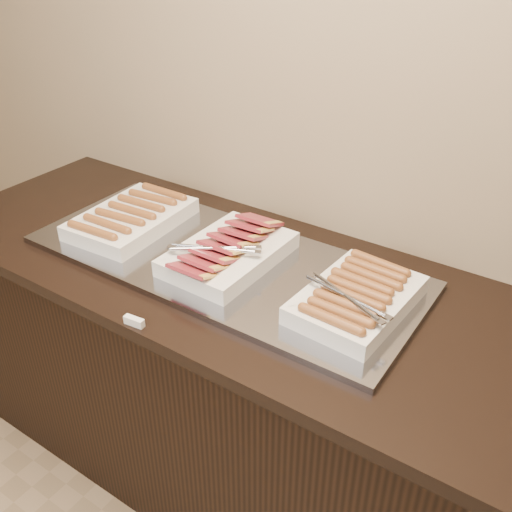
# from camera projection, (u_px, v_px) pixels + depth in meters

# --- Properties ---
(counter) EXTENTS (2.06, 0.76, 0.90)m
(counter) POSITION_uv_depth(u_px,v_px,m) (232.00, 378.00, 1.93)
(counter) COLOR black
(counter) RESTS_ON ground
(warming_tray) EXTENTS (1.20, 0.50, 0.02)m
(warming_tray) POSITION_uv_depth(u_px,v_px,m) (222.00, 261.00, 1.70)
(warming_tray) COLOR gray
(warming_tray) RESTS_ON counter
(dish_left) EXTENTS (0.28, 0.40, 0.07)m
(dish_left) POSITION_uv_depth(u_px,v_px,m) (132.00, 218.00, 1.86)
(dish_left) COLOR silver
(dish_left) RESTS_ON warming_tray
(dish_center) EXTENTS (0.27, 0.40, 0.09)m
(dish_center) POSITION_uv_depth(u_px,v_px,m) (228.00, 252.00, 1.67)
(dish_center) COLOR silver
(dish_center) RESTS_ON warming_tray
(dish_right) EXTENTS (0.27, 0.37, 0.08)m
(dish_right) POSITION_uv_depth(u_px,v_px,m) (356.00, 298.00, 1.47)
(dish_right) COLOR silver
(dish_right) RESTS_ON warming_tray
(label_holder) EXTENTS (0.06, 0.02, 0.02)m
(label_holder) POSITION_uv_depth(u_px,v_px,m) (134.00, 321.00, 1.45)
(label_holder) COLOR silver
(label_holder) RESTS_ON counter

